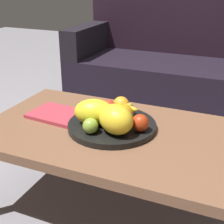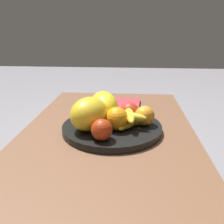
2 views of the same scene
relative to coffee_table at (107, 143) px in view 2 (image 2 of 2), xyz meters
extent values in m
plane|color=gray|center=(0.00, 0.00, -0.36)|extent=(8.00, 8.00, 0.00)
cube|color=brown|center=(0.00, 0.00, 0.02)|extent=(1.12, 0.65, 0.04)
cylinder|color=brown|center=(-0.52, -0.28, -0.18)|extent=(0.05, 0.05, 0.36)
cylinder|color=brown|center=(-0.52, 0.28, -0.18)|extent=(0.05, 0.05, 0.36)
cylinder|color=black|center=(-0.02, 0.02, 0.05)|extent=(0.37, 0.37, 0.03)
ellipsoid|color=yellow|center=(0.03, -0.06, 0.13)|extent=(0.19, 0.17, 0.12)
ellipsoid|color=yellow|center=(-0.09, -0.02, 0.12)|extent=(0.19, 0.15, 0.11)
sphere|color=orange|center=(0.02, 0.04, 0.11)|extent=(0.08, 0.08, 0.08)
sphere|color=orange|center=(-0.03, 0.14, 0.10)|extent=(0.07, 0.07, 0.07)
sphere|color=olive|center=(-0.06, -0.10, 0.10)|extent=(0.06, 0.06, 0.06)
sphere|color=#AC3521|center=(-0.07, 0.08, 0.10)|extent=(0.07, 0.07, 0.07)
sphere|color=#A93112|center=(0.11, -0.01, 0.10)|extent=(0.07, 0.07, 0.07)
ellipsoid|color=yellow|center=(-0.03, 0.09, 0.08)|extent=(0.04, 0.15, 0.03)
ellipsoid|color=gold|center=(-0.01, 0.07, 0.08)|extent=(0.15, 0.09, 0.03)
ellipsoid|color=gold|center=(-0.02, 0.09, 0.08)|extent=(0.15, 0.10, 0.03)
ellipsoid|color=yellow|center=(-0.01, 0.08, 0.11)|extent=(0.15, 0.05, 0.03)
ellipsoid|color=gold|center=(0.00, 0.07, 0.11)|extent=(0.08, 0.15, 0.03)
cube|color=#AF3543|center=(-0.30, 0.03, 0.05)|extent=(0.26, 0.20, 0.02)
camera|label=1|loc=(0.45, -1.10, 0.65)|focal=51.59mm
camera|label=2|loc=(0.82, 0.08, 0.41)|focal=39.06mm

